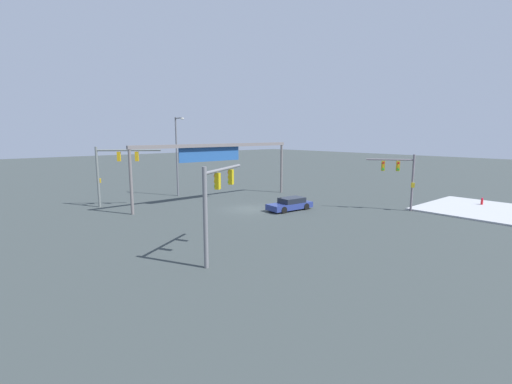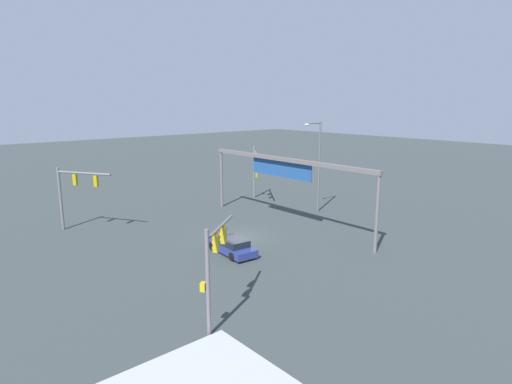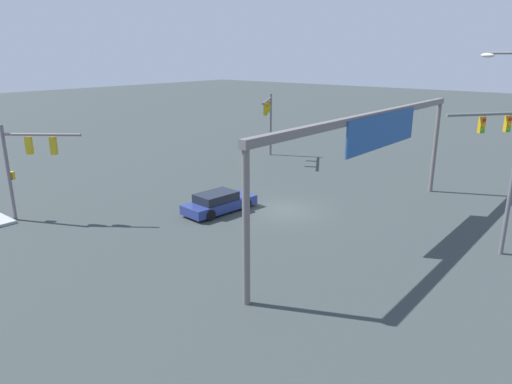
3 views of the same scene
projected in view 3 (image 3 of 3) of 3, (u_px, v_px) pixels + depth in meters
The scene contains 5 objects.
ground_plane at pixel (284, 210), 27.96m from camera, with size 204.38×204.38×0.00m, color #343C3B.
traffic_signal_near_corner at pixel (25, 157), 25.32m from camera, with size 2.75×3.83×5.41m.
traffic_signal_cross_street at pixel (269, 115), 40.83m from camera, with size 4.76×3.00×5.60m.
overhead_sign_gantry at pixel (375, 133), 23.32m from camera, with size 19.71×0.43×6.28m.
sedan_car_approaching at pixel (219, 202), 27.59m from camera, with size 4.74×2.19×1.21m.
Camera 3 is at (21.48, 15.55, 9.09)m, focal length 32.62 mm.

